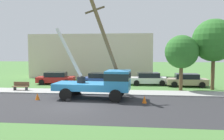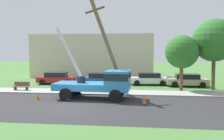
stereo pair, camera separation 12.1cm
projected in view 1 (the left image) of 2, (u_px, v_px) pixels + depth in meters
ground_plane at (100, 83)px, 28.76m from camera, size 120.00×120.00×0.00m
road_asphalt at (73, 106)px, 16.86m from camera, size 80.00×8.63×0.01m
sidewalk_strip at (89, 92)px, 22.39m from camera, size 80.00×2.54×0.10m
utility_truck at (102, 82)px, 19.23m from camera, size 6.75×3.21×5.98m
leaning_utility_pole at (108, 46)px, 20.47m from camera, size 3.51×2.08×8.51m
traffic_cone_ahead at (144, 99)px, 17.71m from camera, size 0.36×0.36×0.56m
traffic_cone_behind at (37, 96)px, 18.90m from camera, size 0.36×0.36×0.56m
traffic_cone_curbside at (117, 94)px, 20.21m from camera, size 0.36×0.36×0.56m
parked_sedan_red at (56, 78)px, 28.16m from camera, size 4.55×2.28×1.42m
parked_sedan_blue at (100, 79)px, 27.21m from camera, size 4.53×2.24×1.42m
parked_sedan_white at (148, 79)px, 27.47m from camera, size 4.54×2.27×1.42m
parked_sedan_tan at (187, 80)px, 26.16m from camera, size 4.44×2.09×1.42m
park_bench at (21, 86)px, 23.15m from camera, size 1.60×0.45×0.90m
roadside_tree_near at (182, 52)px, 23.26m from camera, size 3.30×3.30×5.52m
roadside_tree_far at (214, 40)px, 23.56m from camera, size 4.28×4.28×7.16m
lowrise_building_backdrop at (93, 56)px, 36.30m from camera, size 18.00×6.00×6.40m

